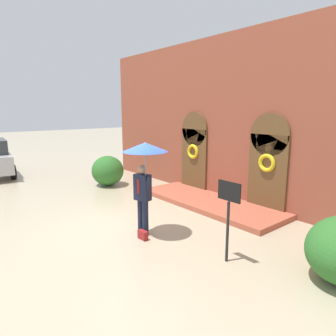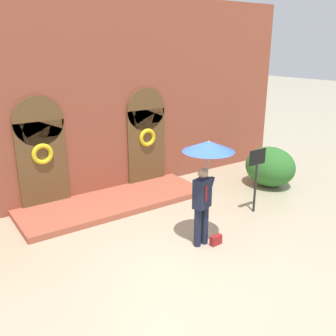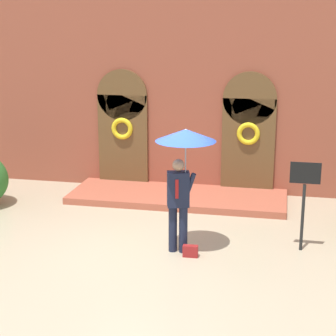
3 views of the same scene
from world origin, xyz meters
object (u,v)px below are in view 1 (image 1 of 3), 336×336
Objects in this scene: person_with_umbrella at (144,161)px; handbag at (143,235)px; sign_post at (228,208)px; shrub_left at (108,171)px.

handbag is (0.17, -0.20, -1.80)m from person_with_umbrella.
sign_post is 1.27× the size of shrub_left.
sign_post is at bearing 17.71° from handbag.
handbag is 2.38m from sign_post.
handbag is 5.69m from shrub_left.
person_with_umbrella is at bearing -18.35° from shrub_left.
handbag is 0.21× the size of shrub_left.
shrub_left is at bearing 157.54° from handbag.
shrub_left reaches higher than handbag.
handbag is at bearing -48.94° from person_with_umbrella.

